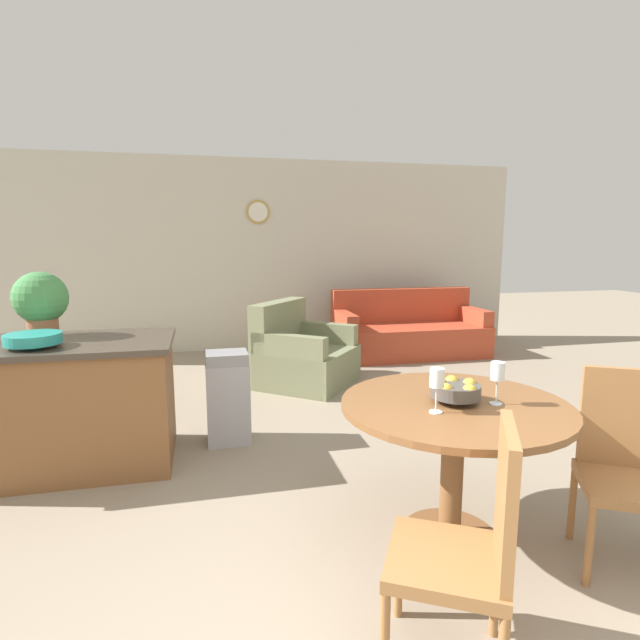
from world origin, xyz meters
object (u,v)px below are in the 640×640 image
(potted_plant, at_px, (41,301))
(armchair, at_px, (302,357))
(fruit_bowl, at_px, (455,390))
(kitchen_island, at_px, (67,404))
(dining_table, at_px, (454,435))
(dining_chair_near_left, at_px, (470,541))
(teal_bowl, at_px, (33,339))
(wine_glass_right, at_px, (498,373))
(wine_glass_left, at_px, (437,380))
(trash_bin, at_px, (228,398))
(dining_chair_near_right, at_px, (626,461))
(couch, at_px, (408,333))

(potted_plant, relative_size, armchair, 0.36)
(fruit_bowl, distance_m, potted_plant, 2.89)
(fruit_bowl, height_order, kitchen_island, kitchen_island)
(dining_table, distance_m, potted_plant, 2.92)
(dining_chair_near_left, xyz_separation_m, teal_bowl, (-1.97, 2.01, 0.44))
(wine_glass_right, distance_m, armchair, 3.19)
(wine_glass_left, bearing_deg, trash_bin, 117.80)
(dining_table, relative_size, trash_bin, 1.61)
(dining_chair_near_left, height_order, armchair, dining_chair_near_left)
(trash_bin, xyz_separation_m, armchair, (0.88, 1.43, -0.06))
(potted_plant, bearing_deg, wine_glass_right, -34.20)
(dining_table, bearing_deg, dining_chair_near_right, -23.89)
(dining_chair_near_left, height_order, dining_chair_near_right, same)
(teal_bowl, bearing_deg, dining_table, -28.83)
(trash_bin, bearing_deg, couch, 44.01)
(fruit_bowl, height_order, trash_bin, fruit_bowl)
(couch, relative_size, armchair, 1.57)
(potted_plant, height_order, couch, potted_plant)
(dining_table, height_order, teal_bowl, teal_bowl)
(kitchen_island, height_order, teal_bowl, teal_bowl)
(trash_bin, relative_size, armchair, 0.56)
(wine_glass_left, bearing_deg, dining_chair_near_right, -13.36)
(wine_glass_right, bearing_deg, teal_bowl, 151.71)
(dining_table, xyz_separation_m, kitchen_island, (-2.17, 1.43, -0.14))
(trash_bin, bearing_deg, wine_glass_right, -53.13)
(wine_glass_right, distance_m, potted_plant, 3.07)
(dining_table, distance_m, dining_chair_near_right, 0.82)
(kitchen_island, distance_m, couch, 4.56)
(dining_chair_near_left, height_order, wine_glass_left, wine_glass_left)
(trash_bin, bearing_deg, dining_chair_near_left, -72.55)
(fruit_bowl, height_order, wine_glass_right, wine_glass_right)
(fruit_bowl, height_order, wine_glass_left, wine_glass_left)
(dining_chair_near_left, bearing_deg, dining_chair_near_right, -39.41)
(dining_chair_near_left, xyz_separation_m, potted_plant, (-2.02, 2.40, 0.64))
(wine_glass_right, xyz_separation_m, couch, (1.33, 4.17, -0.62))
(dining_chair_near_right, bearing_deg, dining_chair_near_left, 50.59)
(trash_bin, height_order, couch, couch)
(wine_glass_right, bearing_deg, couch, 72.27)
(trash_bin, height_order, armchair, armchair)
(couch, bearing_deg, kitchen_island, -143.43)
(fruit_bowl, height_order, armchair, armchair)
(dining_chair_near_right, height_order, couch, dining_chair_near_right)
(wine_glass_left, relative_size, couch, 0.11)
(fruit_bowl, distance_m, armchair, 3.08)
(wine_glass_left, distance_m, wine_glass_right, 0.35)
(wine_glass_right, distance_m, trash_bin, 2.16)
(wine_glass_right, relative_size, teal_bowl, 0.64)
(teal_bowl, distance_m, couch, 4.80)
(dining_table, relative_size, fruit_bowl, 4.66)
(dining_chair_near_left, distance_m, armchair, 3.79)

